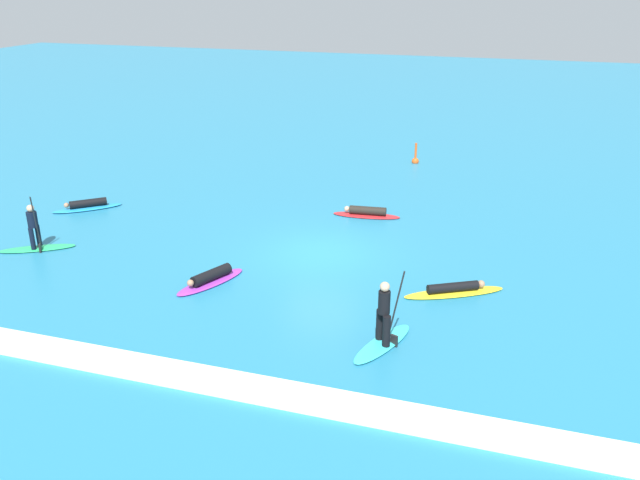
{
  "coord_description": "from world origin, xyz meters",
  "views": [
    {
      "loc": [
        6.36,
        -20.15,
        9.03
      ],
      "look_at": [
        0.0,
        0.0,
        0.5
      ],
      "focal_mm": 37.17,
      "sensor_mm": 36.0,
      "label": 1
    }
  ],
  "objects_px": {
    "surfer_on_teal_board": "(383,329)",
    "surfer_on_blue_board": "(87,206)",
    "surfer_on_green_board": "(35,236)",
    "surfer_on_yellow_board": "(455,290)",
    "surfer_on_red_board": "(367,213)",
    "surfer_on_purple_board": "(210,278)",
    "marker_buoy": "(415,160)"
  },
  "relations": [
    {
      "from": "surfer_on_green_board",
      "to": "surfer_on_yellow_board",
      "type": "relative_size",
      "value": 0.82
    },
    {
      "from": "surfer_on_red_board",
      "to": "surfer_on_green_board",
      "type": "relative_size",
      "value": 1.09
    },
    {
      "from": "surfer_on_blue_board",
      "to": "surfer_on_green_board",
      "type": "bearing_deg",
      "value": 61.22
    },
    {
      "from": "surfer_on_red_board",
      "to": "surfer_on_purple_board",
      "type": "relative_size",
      "value": 1.03
    },
    {
      "from": "surfer_on_teal_board",
      "to": "surfer_on_yellow_board",
      "type": "xyz_separation_m",
      "value": [
        1.42,
        3.6,
        -0.36
      ]
    },
    {
      "from": "surfer_on_green_board",
      "to": "surfer_on_purple_board",
      "type": "relative_size",
      "value": 0.95
    },
    {
      "from": "surfer_on_red_board",
      "to": "surfer_on_purple_board",
      "type": "height_order",
      "value": "surfer_on_purple_board"
    },
    {
      "from": "surfer_on_red_board",
      "to": "marker_buoy",
      "type": "height_order",
      "value": "marker_buoy"
    },
    {
      "from": "surfer_on_green_board",
      "to": "surfer_on_purple_board",
      "type": "height_order",
      "value": "surfer_on_green_board"
    },
    {
      "from": "surfer_on_red_board",
      "to": "surfer_on_teal_board",
      "type": "xyz_separation_m",
      "value": [
        2.77,
        -9.52,
        0.34
      ]
    },
    {
      "from": "surfer_on_red_board",
      "to": "surfer_on_blue_board",
      "type": "relative_size",
      "value": 1.09
    },
    {
      "from": "surfer_on_red_board",
      "to": "surfer_on_yellow_board",
      "type": "height_order",
      "value": "surfer_on_red_board"
    },
    {
      "from": "surfer_on_green_board",
      "to": "surfer_on_yellow_board",
      "type": "height_order",
      "value": "surfer_on_green_board"
    },
    {
      "from": "surfer_on_green_board",
      "to": "surfer_on_yellow_board",
      "type": "bearing_deg",
      "value": -27.25
    },
    {
      "from": "surfer_on_blue_board",
      "to": "surfer_on_purple_board",
      "type": "relative_size",
      "value": 0.95
    },
    {
      "from": "surfer_on_purple_board",
      "to": "marker_buoy",
      "type": "bearing_deg",
      "value": -169.38
    },
    {
      "from": "surfer_on_red_board",
      "to": "surfer_on_blue_board",
      "type": "xyz_separation_m",
      "value": [
        -11.17,
        -2.63,
        -0.0
      ]
    },
    {
      "from": "surfer_on_blue_board",
      "to": "surfer_on_yellow_board",
      "type": "bearing_deg",
      "value": 126.52
    },
    {
      "from": "surfer_on_teal_board",
      "to": "surfer_on_blue_board",
      "type": "distance_m",
      "value": 15.56
    },
    {
      "from": "surfer_on_yellow_board",
      "to": "surfer_on_blue_board",
      "type": "bearing_deg",
      "value": 138.66
    },
    {
      "from": "surfer_on_teal_board",
      "to": "surfer_on_yellow_board",
      "type": "height_order",
      "value": "surfer_on_teal_board"
    },
    {
      "from": "surfer_on_green_board",
      "to": "marker_buoy",
      "type": "height_order",
      "value": "surfer_on_green_board"
    },
    {
      "from": "surfer_on_yellow_board",
      "to": "marker_buoy",
      "type": "relative_size",
      "value": 2.74
    },
    {
      "from": "surfer_on_green_board",
      "to": "surfer_on_blue_board",
      "type": "distance_m",
      "value": 4.33
    },
    {
      "from": "surfer_on_red_board",
      "to": "surfer_on_teal_board",
      "type": "bearing_deg",
      "value": 100.49
    },
    {
      "from": "surfer_on_red_board",
      "to": "surfer_on_yellow_board",
      "type": "relative_size",
      "value": 0.89
    },
    {
      "from": "surfer_on_teal_board",
      "to": "marker_buoy",
      "type": "height_order",
      "value": "surfer_on_teal_board"
    },
    {
      "from": "surfer_on_teal_board",
      "to": "surfer_on_red_board",
      "type": "bearing_deg",
      "value": 36.46
    },
    {
      "from": "surfer_on_blue_board",
      "to": "surfer_on_yellow_board",
      "type": "relative_size",
      "value": 0.82
    },
    {
      "from": "surfer_on_teal_board",
      "to": "surfer_on_blue_board",
      "type": "bearing_deg",
      "value": 83.93
    },
    {
      "from": "surfer_on_red_board",
      "to": "surfer_on_yellow_board",
      "type": "bearing_deg",
      "value": 119.56
    },
    {
      "from": "marker_buoy",
      "to": "surfer_on_green_board",
      "type": "bearing_deg",
      "value": -124.84
    }
  ]
}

